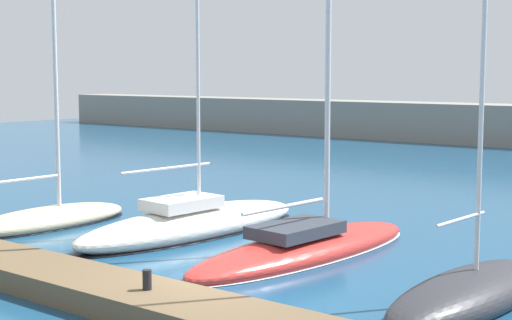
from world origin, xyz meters
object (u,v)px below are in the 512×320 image
Objects in this scene: sailboat_sand_nearest at (48,217)px; sailboat_ivory_second at (193,223)px; sailboat_charcoal_fourth at (470,291)px; sailboat_red_third at (305,244)px; dock_bollard at (147,280)px.

sailboat_ivory_second reaches higher than sailboat_sand_nearest.
sailboat_charcoal_fourth is (15.05, 0.34, -0.00)m from sailboat_sand_nearest.
sailboat_red_third is (4.59, -0.19, -0.06)m from sailboat_ivory_second.
sailboat_charcoal_fourth is at bearing -86.92° from sailboat_sand_nearest.
sailboat_sand_nearest is at bearing 95.44° from sailboat_charcoal_fourth.
dock_bollard is (9.82, -4.76, 0.47)m from sailboat_sand_nearest.
sailboat_red_third is 38.28× the size of dock_bollard.
sailboat_red_third is at bearing -76.91° from sailboat_sand_nearest.
sailboat_ivory_second reaches higher than sailboat_red_third.
sailboat_ivory_second is 40.72× the size of dock_bollard.
sailboat_ivory_second reaches higher than sailboat_charcoal_fourth.
sailboat_ivory_second is 1.06× the size of sailboat_red_third.
sailboat_charcoal_fourth is 31.25× the size of dock_bollard.
dock_bollard is at bearing -171.43° from sailboat_red_third.
dock_bollard is (0.38, -6.65, 0.47)m from sailboat_red_third.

